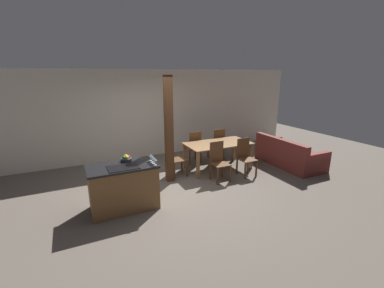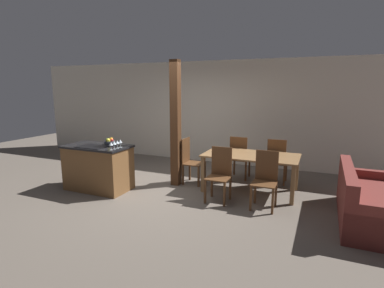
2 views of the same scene
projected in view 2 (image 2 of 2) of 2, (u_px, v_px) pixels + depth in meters
ground_plane at (160, 190)px, 5.94m from camera, size 16.00×16.00×0.00m
wall_back at (208, 112)px, 8.09m from camera, size 11.20×0.08×2.70m
kitchen_island at (98, 167)px, 5.95m from camera, size 1.29×0.72×0.90m
fruit_bowl at (110, 141)px, 6.00m from camera, size 0.22×0.22×0.12m
wine_glass_near at (111, 144)px, 5.37m from camera, size 0.08×0.08×0.15m
wine_glass_middle at (114, 143)px, 5.45m from camera, size 0.08×0.08×0.15m
wine_glass_far at (117, 142)px, 5.53m from camera, size 0.08×0.08×0.15m
wine_glass_end at (120, 142)px, 5.61m from camera, size 0.08×0.08×0.15m
dining_table at (251, 159)px, 5.80m from camera, size 1.79×0.95×0.74m
dining_chair_near_left at (220, 173)px, 5.36m from camera, size 0.40×0.40×0.96m
dining_chair_near_right at (265, 179)px, 5.04m from camera, size 0.40×0.40×0.96m
dining_chair_far_left at (239, 157)px, 6.61m from camera, size 0.40×0.40×0.96m
dining_chair_far_right at (277, 161)px, 6.30m from camera, size 0.40×0.40×0.96m
dining_chair_head_end at (191, 160)px, 6.33m from camera, size 0.40×0.40×0.96m
couch at (372, 205)px, 4.50m from camera, size 0.97×1.92×0.82m
timber_post at (176, 124)px, 6.08m from camera, size 0.17×0.17×2.55m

